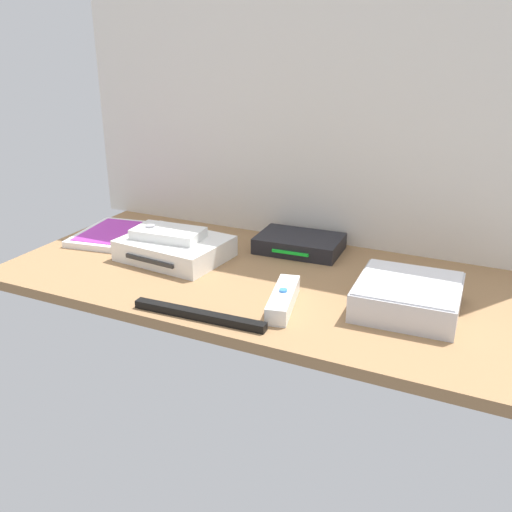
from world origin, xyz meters
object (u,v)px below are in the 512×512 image
game_case (111,234)px  remote_classic_pad (168,233)px  game_console (175,248)px  remote_wand (283,299)px  sensor_bar (199,315)px  network_router (299,243)px  mini_computer (408,296)px

game_case → remote_classic_pad: 20.49cm
game_console → remote_wand: (29.55, -11.48, -0.69)cm
game_console → sensor_bar: size_ratio=0.93×
network_router → sensor_bar: network_router is taller
mini_computer → network_router: (-27.11, 18.80, -0.94)cm
mini_computer → remote_wand: mini_computer is taller
game_console → game_case: 21.33cm
game_console → remote_wand: 31.71cm
game_case → remote_wand: (50.29, -16.27, 0.75)cm
game_case → remote_classic_pad: bearing=-23.0°
mini_computer → game_console: bearing=175.9°
game_case → network_router: network_router is taller
network_router → sensor_bar: size_ratio=0.78×
mini_computer → network_router: 33.00cm
mini_computer → game_case: size_ratio=0.85×
network_router → game_console: bearing=-148.3°
game_case → remote_classic_pad: (19.34, -4.93, 4.65)cm
remote_classic_pad → network_router: bearing=29.2°
remote_classic_pad → sensor_bar: 29.61cm
network_router → remote_classic_pad: (-23.46, -15.45, 3.71)cm
mini_computer → remote_wand: 21.21cm
network_router → remote_wand: size_ratio=1.22×
game_console → game_case: size_ratio=1.07×
game_console → remote_classic_pad: remote_classic_pad is taller
network_router → remote_classic_pad: 28.34cm
game_case → remote_classic_pad: size_ratio=1.39×
network_router → remote_classic_pad: bearing=-149.7°
remote_classic_pad → sensor_bar: size_ratio=0.62×
network_router → remote_classic_pad: size_ratio=1.25×
mini_computer → game_case: 70.43cm
game_case → sensor_bar: game_case is taller
game_case → network_router: bearing=5.1°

